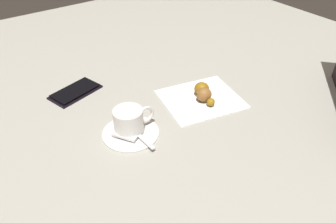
# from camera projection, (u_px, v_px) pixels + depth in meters

# --- Properties ---
(ground_plane) EXTENTS (1.80, 1.80, 0.00)m
(ground_plane) POSITION_uv_depth(u_px,v_px,m) (166.00, 118.00, 0.79)
(ground_plane) COLOR #A7A497
(saucer) EXTENTS (0.13, 0.13, 0.01)m
(saucer) POSITION_uv_depth(u_px,v_px,m) (130.00, 132.00, 0.75)
(saucer) COLOR silver
(saucer) RESTS_ON ground
(espresso_cup) EXTENTS (0.10, 0.07, 0.05)m
(espresso_cup) POSITION_uv_depth(u_px,v_px,m) (129.00, 120.00, 0.73)
(espresso_cup) COLOR silver
(espresso_cup) RESTS_ON saucer
(teaspoon) EXTENTS (0.02, 0.14, 0.01)m
(teaspoon) POSITION_uv_depth(u_px,v_px,m) (130.00, 127.00, 0.75)
(teaspoon) COLOR silver
(teaspoon) RESTS_ON saucer
(sugar_packet) EXTENTS (0.04, 0.06, 0.01)m
(sugar_packet) POSITION_uv_depth(u_px,v_px,m) (124.00, 136.00, 0.72)
(sugar_packet) COLOR white
(sugar_packet) RESTS_ON saucer
(napkin) EXTENTS (0.23, 0.21, 0.00)m
(napkin) POSITION_uv_depth(u_px,v_px,m) (201.00, 99.00, 0.86)
(napkin) COLOR white
(napkin) RESTS_ON ground
(croissant) EXTENTS (0.07, 0.09, 0.04)m
(croissant) POSITION_uv_depth(u_px,v_px,m) (203.00, 92.00, 0.85)
(croissant) COLOR brown
(croissant) RESTS_ON napkin
(cell_phone) EXTENTS (0.15, 0.10, 0.01)m
(cell_phone) POSITION_uv_depth(u_px,v_px,m) (75.00, 91.00, 0.88)
(cell_phone) COLOR black
(cell_phone) RESTS_ON ground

